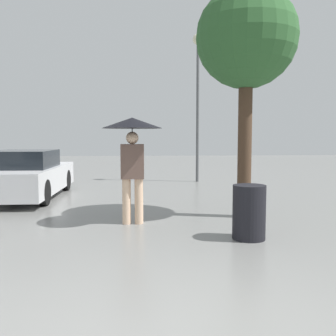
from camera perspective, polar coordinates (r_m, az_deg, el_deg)
The scene contains 5 objects.
pedestrian at distance 6.85m, azimuth -5.47°, elevation 4.27°, with size 1.10×1.10×1.95m.
parked_car_farthest at distance 10.58m, azimuth -20.78°, elevation -1.06°, with size 1.71×4.11×1.26m.
tree at distance 7.81m, azimuth 11.86°, elevation 18.48°, with size 1.97×1.97×4.51m.
street_lamp at distance 13.69m, azimuth 4.57°, elevation 13.90°, with size 0.38×0.38×5.23m.
trash_bin at distance 6.03m, azimuth 12.25°, elevation -6.58°, with size 0.52×0.52×0.85m.
Camera 1 is at (-0.14, -2.65, 1.60)m, focal length 40.00 mm.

